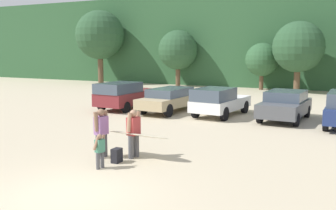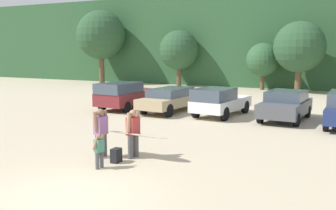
# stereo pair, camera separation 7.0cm
# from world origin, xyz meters

# --- Properties ---
(ground_plane) EXTENTS (120.00, 120.00, 0.00)m
(ground_plane) POSITION_xyz_m (0.00, 0.00, 0.00)
(ground_plane) COLOR #C1B293
(hillside_ridge) EXTENTS (108.00, 12.00, 8.95)m
(hillside_ridge) POSITION_xyz_m (0.00, 34.79, 4.48)
(hillside_ridge) COLOR #2D5633
(hillside_ridge) RESTS_ON ground_plane
(tree_right) EXTENTS (5.07, 5.07, 7.61)m
(tree_right) POSITION_xyz_m (-18.34, 26.66, 5.05)
(tree_right) COLOR brown
(tree_right) RESTS_ON ground_plane
(tree_far_right) EXTENTS (3.82, 3.82, 5.43)m
(tree_far_right) POSITION_xyz_m (-9.75, 27.56, 3.50)
(tree_far_right) COLOR brown
(tree_far_right) RESTS_ON ground_plane
(tree_ridge_back) EXTENTS (2.94, 2.94, 4.14)m
(tree_ridge_back) POSITION_xyz_m (-1.55, 27.50, 2.66)
(tree_ridge_back) COLOR brown
(tree_ridge_back) RESTS_ON ground_plane
(tree_center_right) EXTENTS (4.16, 4.16, 5.85)m
(tree_center_right) POSITION_xyz_m (1.65, 26.24, 3.75)
(tree_center_right) COLOR brown
(tree_center_right) RESTS_ON ground_plane
(parked_car_maroon) EXTENTS (2.12, 4.67, 1.63)m
(parked_car_maroon) POSITION_xyz_m (-6.26, 12.53, 0.85)
(parked_car_maroon) COLOR maroon
(parked_car_maroon) RESTS_ON ground_plane
(parked_car_tan) EXTENTS (2.12, 4.82, 1.36)m
(parked_car_tan) POSITION_xyz_m (-3.39, 12.68, 0.76)
(parked_car_tan) COLOR tan
(parked_car_tan) RESTS_ON ground_plane
(parked_car_white) EXTENTS (2.22, 4.40, 1.55)m
(parked_car_white) POSITION_xyz_m (-0.41, 12.50, 0.82)
(parked_car_white) COLOR white
(parked_car_white) RESTS_ON ground_plane
(parked_car_dark_gray) EXTENTS (2.13, 4.32, 1.47)m
(parked_car_dark_gray) POSITION_xyz_m (2.96, 12.88, 0.78)
(parked_car_dark_gray) COLOR #4C4F54
(parked_car_dark_gray) RESTS_ON ground_plane
(person_adult) EXTENTS (0.35, 0.67, 1.59)m
(person_adult) POSITION_xyz_m (-0.28, 3.58, 0.90)
(person_adult) COLOR #4C4C51
(person_adult) RESTS_ON ground_plane
(person_child) EXTENTS (0.23, 0.50, 1.05)m
(person_child) POSITION_xyz_m (-0.57, 2.13, 0.59)
(person_child) COLOR #4C4C51
(person_child) RESTS_ON ground_plane
(person_companion) EXTENTS (0.35, 0.61, 1.62)m
(person_companion) POSITION_xyz_m (-1.25, 3.15, 0.91)
(person_companion) COLOR #4C4C51
(person_companion) RESTS_ON ground_plane
(surfboard_cream) EXTENTS (2.44, 0.83, 0.24)m
(surfboard_cream) POSITION_xyz_m (-0.20, 3.64, 0.77)
(surfboard_cream) COLOR beige
(backpack_dropped) EXTENTS (0.24, 0.34, 0.45)m
(backpack_dropped) POSITION_xyz_m (-0.48, 2.87, 0.22)
(backpack_dropped) COLOR black
(backpack_dropped) RESTS_ON ground_plane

